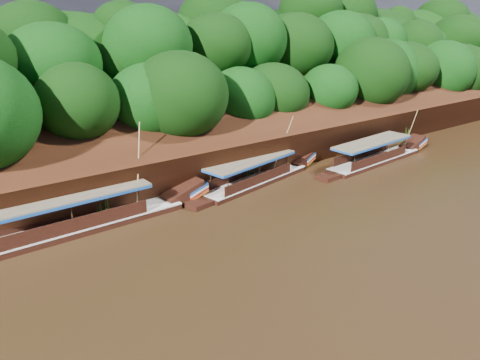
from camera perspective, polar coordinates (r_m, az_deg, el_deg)
name	(u,v)px	position (r m, az deg, el deg)	size (l,w,h in m)	color
ground	(336,217)	(33.17, 11.60, -4.50)	(160.00, 160.00, 0.00)	black
riverbank	(175,128)	(49.72, -7.94, 6.27)	(120.00, 30.06, 19.40)	black
boat_0	(380,156)	(46.26, 16.64, 2.80)	(13.98, 3.03, 5.00)	black
boat_1	(261,176)	(39.06, 2.62, 0.52)	(13.24, 4.38, 5.78)	black
boat_2	(94,218)	(32.48, -17.37, -4.46)	(16.38, 2.94, 6.90)	black
reeds	(229,175)	(38.16, -1.29, 0.66)	(49.88, 2.33, 2.05)	#376A1A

